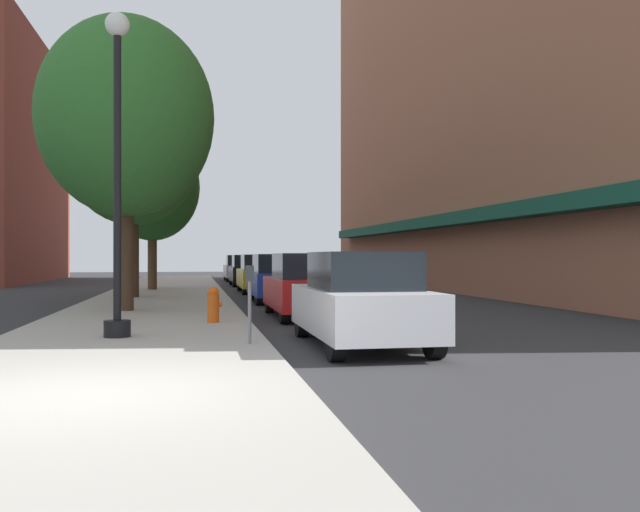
{
  "coord_description": "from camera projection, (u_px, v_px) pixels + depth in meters",
  "views": [
    {
      "loc": [
        1.11,
        -7.55,
        1.58
      ],
      "look_at": [
        6.63,
        21.83,
        1.6
      ],
      "focal_mm": 38.07,
      "sensor_mm": 36.0,
      "label": 1
    }
  ],
  "objects": [
    {
      "name": "ground_plane",
      "position": [
        270.0,
        298.0,
        25.65
      ],
      "size": [
        90.0,
        90.0,
        0.0
      ],
      "primitive_type": "plane",
      "color": "#2D2D30"
    },
    {
      "name": "sidewalk_slab",
      "position": [
        163.0,
        296.0,
        25.89
      ],
      "size": [
        4.8,
        50.0,
        0.12
      ],
      "primitive_type": "cube",
      "color": "#A8A399",
      "rests_on": "ground"
    },
    {
      "name": "lamppost",
      "position": [
        117.0,
        167.0,
        12.31
      ],
      "size": [
        0.48,
        0.48,
        5.9
      ],
      "color": "black",
      "rests_on": "sidewalk_slab"
    },
    {
      "name": "fire_hydrant",
      "position": [
        213.0,
        304.0,
        15.0
      ],
      "size": [
        0.33,
        0.26,
        0.79
      ],
      "color": "#E05614",
      "rests_on": "sidewalk_slab"
    },
    {
      "name": "parking_meter_near",
      "position": [
        250.0,
        294.0,
        11.37
      ],
      "size": [
        0.14,
        0.09,
        1.31
      ],
      "color": "slate",
      "rests_on": "sidewalk_slab"
    },
    {
      "name": "tree_near",
      "position": [
        152.0,
        187.0,
        29.92
      ],
      "size": [
        4.14,
        4.14,
        6.92
      ],
      "color": "#4C3823",
      "rests_on": "sidewalk_slab"
    },
    {
      "name": "tree_mid",
      "position": [
        133.0,
        145.0,
        24.3
      ],
      "size": [
        5.0,
        5.0,
        8.34
      ],
      "color": "#422D1E",
      "rests_on": "sidewalk_slab"
    },
    {
      "name": "tree_far",
      "position": [
        126.0,
        117.0,
        18.34
      ],
      "size": [
        4.72,
        4.72,
        7.96
      ],
      "color": "#422D1E",
      "rests_on": "sidewalk_slab"
    },
    {
      "name": "car_white",
      "position": [
        361.0,
        301.0,
        11.85
      ],
      "size": [
        1.8,
        4.3,
        1.66
      ],
      "rotation": [
        0.0,
        0.0,
        -0.04
      ],
      "color": "black",
      "rests_on": "ground"
    },
    {
      "name": "car_red",
      "position": [
        306.0,
        286.0,
        17.51
      ],
      "size": [
        1.8,
        4.3,
        1.66
      ],
      "rotation": [
        0.0,
        0.0,
        0.02
      ],
      "color": "black",
      "rests_on": "ground"
    },
    {
      "name": "car_blue",
      "position": [
        277.0,
        279.0,
        23.52
      ],
      "size": [
        1.8,
        4.3,
        1.66
      ],
      "rotation": [
        0.0,
        0.0,
        0.04
      ],
      "color": "black",
      "rests_on": "ground"
    },
    {
      "name": "car_yellow",
      "position": [
        260.0,
        274.0,
        29.52
      ],
      "size": [
        1.8,
        4.3,
        1.66
      ],
      "rotation": [
        0.0,
        0.0,
        0.01
      ],
      "color": "black",
      "rests_on": "ground"
    },
    {
      "name": "car_black",
      "position": [
        248.0,
        271.0,
        36.35
      ],
      "size": [
        1.8,
        4.3,
        1.66
      ],
      "rotation": [
        0.0,
        0.0,
        0.03
      ],
      "color": "black",
      "rests_on": "ground"
    },
    {
      "name": "car_silver",
      "position": [
        239.0,
        268.0,
        43.09
      ],
      "size": [
        1.8,
        4.3,
        1.66
      ],
      "rotation": [
        0.0,
        0.0,
        0.01
      ],
      "color": "black",
      "rests_on": "ground"
    }
  ]
}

